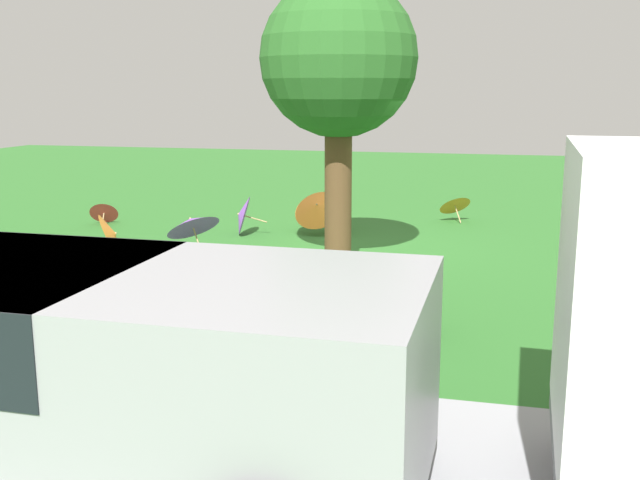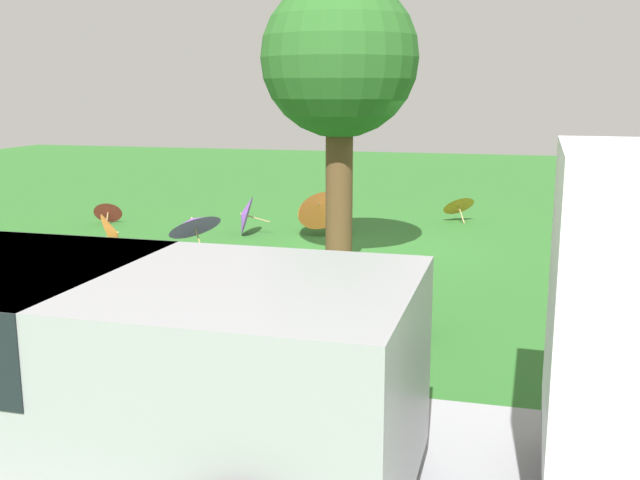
# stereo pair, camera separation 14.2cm
# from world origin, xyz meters

# --- Properties ---
(ground) EXTENTS (40.00, 40.00, 0.00)m
(ground) POSITION_xyz_m (0.00, 0.00, 0.00)
(ground) COLOR #2D6B28
(road_strip) EXTENTS (40.00, 3.57, 0.01)m
(road_strip) POSITION_xyz_m (0.00, 7.20, 0.00)
(road_strip) COLOR #9E9EA3
(road_strip) RESTS_ON ground
(van_dark) EXTENTS (4.61, 2.15, 1.53)m
(van_dark) POSITION_xyz_m (0.48, 7.43, 0.91)
(van_dark) COLOR #99999E
(van_dark) RESTS_ON ground
(park_bench) EXTENTS (1.61, 0.50, 0.90)m
(park_bench) POSITION_xyz_m (-0.81, 3.77, 0.47)
(park_bench) COLOR navy
(park_bench) RESTS_ON ground
(shade_tree) EXTENTS (2.33, 2.33, 4.28)m
(shade_tree) POSITION_xyz_m (0.04, 0.71, 3.05)
(shade_tree) COLOR brown
(shade_tree) RESTS_ON ground
(parasol_red_0) EXTENTS (0.68, 0.60, 0.50)m
(parasol_red_0) POSITION_xyz_m (5.37, -1.62, 0.25)
(parasol_red_0) COLOR tan
(parasol_red_0) RESTS_ON ground
(parasol_orange_1) EXTENTS (0.86, 0.85, 0.61)m
(parasol_orange_1) POSITION_xyz_m (-1.44, -3.62, 0.37)
(parasol_orange_1) COLOR tan
(parasol_orange_1) RESTS_ON ground
(parasol_purple_0) EXTENTS (0.71, 0.81, 0.75)m
(parasol_purple_0) POSITION_xyz_m (2.30, -1.20, 0.37)
(parasol_purple_0) COLOR tan
(parasol_purple_0) RESTS_ON ground
(parasol_yellow_0) EXTENTS (0.73, 0.75, 0.60)m
(parasol_yellow_0) POSITION_xyz_m (2.16, 2.90, 0.36)
(parasol_yellow_0) COLOR tan
(parasol_yellow_0) RESTS_ON ground
(parasol_purple_1) EXTENTS (1.16, 1.17, 0.88)m
(parasol_purple_1) POSITION_xyz_m (2.37, 0.89, 0.58)
(parasol_purple_1) COLOR tan
(parasol_purple_1) RESTS_ON ground
(parasol_yellow_1) EXTENTS (0.84, 0.88, 0.65)m
(parasol_yellow_1) POSITION_xyz_m (1.60, 4.01, 0.33)
(parasol_yellow_1) COLOR tan
(parasol_yellow_1) RESTS_ON ground
(parasol_orange_2) EXTENTS (1.03, 0.93, 0.87)m
(parasol_orange_2) POSITION_xyz_m (0.94, -1.61, 0.50)
(parasol_orange_2) COLOR tan
(parasol_orange_2) RESTS_ON ground
(parasol_orange_3) EXTENTS (0.76, 0.85, 0.74)m
(parasol_orange_3) POSITION_xyz_m (3.67, 1.07, 0.37)
(parasol_orange_3) COLOR tan
(parasol_orange_3) RESTS_ON ground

